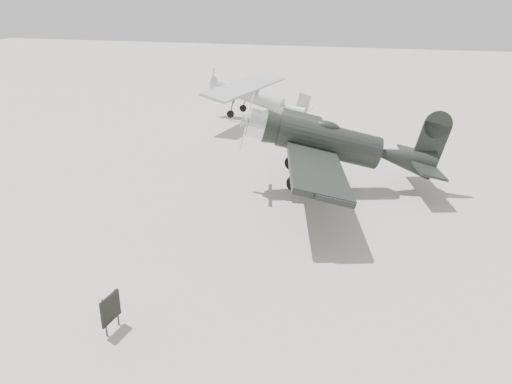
% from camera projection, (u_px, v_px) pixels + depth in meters
% --- Properties ---
extents(ground, '(160.00, 160.00, 0.00)m').
position_uv_depth(ground, '(223.00, 244.00, 19.33)').
color(ground, '#AAA396').
rests_on(ground, ground).
extents(lowwing_monoplane, '(9.87, 13.60, 4.38)m').
position_uv_depth(lowwing_monoplane, '(337.00, 144.00, 23.90)').
color(lowwing_monoplane, black).
rests_on(lowwing_monoplane, ground).
extents(highwing_monoplane, '(8.18, 11.50, 3.25)m').
position_uv_depth(highwing_monoplane, '(254.00, 93.00, 37.94)').
color(highwing_monoplane, '#B0B3B6').
rests_on(highwing_monoplane, ground).
extents(sign_board, '(0.12, 0.83, 1.20)m').
position_uv_depth(sign_board, '(110.00, 309.00, 14.09)').
color(sign_board, '#333333').
rests_on(sign_board, ground).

